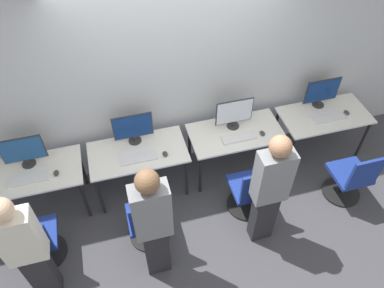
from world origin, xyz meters
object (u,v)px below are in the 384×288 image
Objects in this scene: monitor_far_left at (23,151)px; office_chair_far_left at (38,243)px; mouse_far_left at (56,173)px; person_right at (270,189)px; monitor_far_right at (322,92)px; keyboard_far_right at (328,118)px; keyboard_right at (239,137)px; keyboard_left at (139,158)px; monitor_left at (133,128)px; mouse_left at (165,154)px; office_chair_far_right at (351,179)px; keyboard_far_left at (28,179)px; office_chair_right at (250,193)px; person_left at (153,223)px; mouse_right at (262,133)px; person_far_left at (26,248)px; monitor_right at (234,113)px; office_chair_left at (148,223)px; mouse_far_right at (347,112)px.

monitor_far_left reaches higher than office_chair_far_left.
mouse_far_left is 0.05× the size of person_right.
person_right reaches higher than monitor_far_right.
person_right is at bearing -23.87° from mouse_far_left.
mouse_far_left is at bearing -179.65° from keyboard_far_right.
monitor_far_right is at bearing 13.70° from keyboard_right.
keyboard_far_right is (2.50, 0.04, 0.00)m from keyboard_left.
monitor_left is 1.09× the size of keyboard_right.
mouse_far_left is 0.77m from office_chair_far_left.
office_chair_far_right is (2.18, -0.70, -0.37)m from mouse_left.
monitor_far_left and monitor_far_right have the same top height.
office_chair_far_right is at bearing -14.64° from monitor_far_left.
person_right reaches higher than monitor_far_left.
monitor_far_right is (3.75, 0.29, 0.21)m from keyboard_far_left.
monitor_far_right is at bearing 34.59° from office_chair_right.
person_left reaches higher than keyboard_right.
mouse_right is 1.01m from person_right.
mouse_far_left is 2.20m from keyboard_right.
person_far_left is at bearing -148.30° from mouse_left.
monitor_right reaches higher than office_chair_right.
office_chair_right is at bearing -13.65° from keyboard_far_left.
office_chair_left is at bearing 93.83° from person_left.
monitor_far_left is 0.30× the size of person_far_left.
person_left is (0.92, -1.05, 0.20)m from mouse_far_left.
mouse_right is at bearing 19.01° from person_far_left.
keyboard_left is 0.92× the size of monitor_far_right.
mouse_right is 0.19× the size of monitor_far_right.
mouse_left is 1.00× the size of mouse_far_right.
monitor_left is 0.49m from mouse_left.
monitor_far_left is 2.50m from monitor_right.
keyboard_far_right is at bearing 2.69° from mouse_right.
keyboard_right is (1.25, -0.29, -0.21)m from monitor_left.
keyboard_far_left is 1.00× the size of keyboard_left.
office_chair_far_right is at bearing -1.28° from office_chair_left.
monitor_far_left is at bearing 177.19° from mouse_far_right.
office_chair_far_left is at bearing -160.05° from mouse_left.
person_right is 18.33× the size of mouse_far_right.
mouse_far_right is at bearing 3.03° from mouse_right.
keyboard_far_right is at bearing 0.81° from keyboard_left.
mouse_far_right is (1.53, -0.17, -0.21)m from monitor_right.
office_chair_far_right is at bearing -16.19° from keyboard_left.
monitor_left is 2.50m from monitor_far_right.
mouse_far_left is 1.02m from person_far_left.
keyboard_left is 0.27× the size of person_right.
office_chair_left is at bearing 167.64° from person_right.
monitor_far_left reaches higher than keyboard_right.
office_chair_left and office_chair_far_right have the same top height.
office_chair_right is at bearing 20.19° from person_left.
office_chair_far_right is (3.69, 0.24, -0.53)m from person_far_left.
mouse_far_left is at bearing 75.36° from person_far_left.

